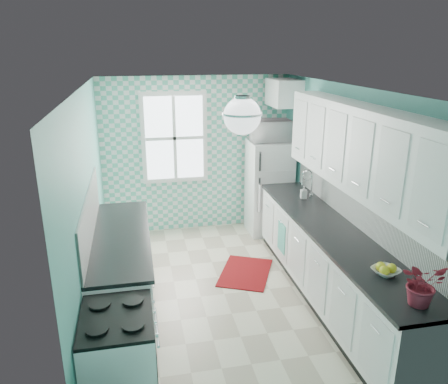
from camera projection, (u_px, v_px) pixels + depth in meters
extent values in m
cube|color=beige|center=(224.00, 295.00, 5.41)|extent=(3.00, 4.40, 0.02)
cube|color=white|center=(224.00, 87.00, 4.62)|extent=(3.00, 4.40, 0.02)
cube|color=#54ABA0|center=(196.00, 155.00, 7.07)|extent=(3.00, 0.02, 2.50)
cube|color=#54ABA0|center=(290.00, 305.00, 2.96)|extent=(3.00, 0.02, 2.50)
cube|color=#54ABA0|center=(88.00, 208.00, 4.72)|extent=(0.02, 4.40, 2.50)
cube|color=#54ABA0|center=(346.00, 191.00, 5.31)|extent=(0.02, 4.40, 2.50)
cube|color=#57C1A5|center=(197.00, 155.00, 7.05)|extent=(3.00, 0.01, 2.50)
cube|color=white|center=(174.00, 138.00, 6.86)|extent=(1.04, 0.05, 1.44)
cube|color=white|center=(175.00, 138.00, 6.84)|extent=(0.90, 0.02, 1.30)
cube|color=white|center=(360.00, 206.00, 4.95)|extent=(0.02, 3.60, 0.51)
cube|color=white|center=(90.00, 215.00, 4.67)|extent=(0.02, 2.15, 0.51)
cube|color=white|center=(362.00, 150.00, 4.51)|extent=(0.33, 3.20, 0.90)
cube|color=white|center=(283.00, 93.00, 6.65)|extent=(0.40, 0.74, 0.40)
cylinder|color=silver|center=(242.00, 98.00, 3.88)|extent=(0.14, 0.14, 0.04)
cylinder|color=silver|center=(242.00, 106.00, 3.90)|extent=(0.02, 0.02, 0.12)
sphere|color=white|center=(242.00, 116.00, 3.93)|extent=(0.34, 0.34, 0.34)
cube|color=white|center=(331.00, 267.00, 5.13)|extent=(0.60, 3.60, 0.90)
cube|color=black|center=(333.00, 231.00, 4.98)|extent=(0.63, 3.60, 0.04)
cube|color=white|center=(122.00, 274.00, 4.97)|extent=(0.60, 2.15, 0.90)
cube|color=black|center=(121.00, 237.00, 4.82)|extent=(0.63, 2.15, 0.04)
cube|color=white|center=(269.00, 187.00, 7.05)|extent=(0.66, 0.62, 1.51)
cube|color=silver|center=(276.00, 172.00, 6.65)|extent=(0.64, 0.01, 0.02)
cube|color=silver|center=(260.00, 161.00, 6.52)|extent=(0.03, 0.03, 0.30)
cube|color=silver|center=(259.00, 195.00, 6.69)|extent=(0.03, 0.03, 0.54)
cube|color=silver|center=(120.00, 362.00, 3.60)|extent=(0.57, 0.73, 0.86)
cube|color=black|center=(116.00, 318.00, 3.46)|extent=(0.57, 0.73, 0.03)
cube|color=black|center=(155.00, 352.00, 3.63)|extent=(0.01, 0.48, 0.29)
cube|color=silver|center=(300.00, 200.00, 5.98)|extent=(0.45, 0.38, 0.12)
cylinder|color=silver|center=(312.00, 185.00, 5.95)|extent=(0.02, 0.02, 0.30)
torus|color=silver|center=(308.00, 172.00, 5.88)|extent=(0.16, 0.02, 0.16)
cube|color=#62020A|center=(245.00, 272.00, 5.91)|extent=(0.94, 1.07, 0.01)
cube|color=#61A297|center=(282.00, 237.00, 5.86)|extent=(0.11, 0.26, 0.41)
imported|color=white|center=(386.00, 271.00, 3.97)|extent=(0.30, 0.30, 0.06)
imported|color=#BB2236|center=(422.00, 283.00, 3.46)|extent=(0.36, 0.32, 0.37)
imported|color=#99ACBA|center=(304.00, 192.00, 5.95)|extent=(0.09, 0.09, 0.18)
imported|color=white|center=(271.00, 131.00, 6.76)|extent=(0.63, 0.45, 0.33)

